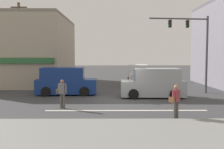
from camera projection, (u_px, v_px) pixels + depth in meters
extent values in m
plane|color=#3D3D3F|center=(123.00, 100.00, 18.04)|extent=(120.00, 120.00, 0.00)
cube|color=silver|center=(126.00, 110.00, 14.55)|extent=(9.00, 0.24, 0.01)
cube|color=gray|center=(135.00, 137.00, 9.56)|extent=(40.00, 5.00, 0.16)
cube|color=tan|center=(20.00, 52.00, 28.45)|extent=(10.47, 11.55, 6.79)
cube|color=gray|center=(19.00, 19.00, 28.18)|extent=(10.47, 11.55, 0.30)
cylinder|color=brown|center=(20.00, 47.00, 22.95)|extent=(0.22, 0.22, 7.62)
cube|color=#473828|center=(19.00, 7.00, 22.69)|extent=(1.40, 0.12, 0.10)
cylinder|color=#47474C|center=(207.00, 55.00, 21.20)|extent=(0.18, 0.18, 6.20)
cylinder|color=#47474C|center=(179.00, 19.00, 20.70)|extent=(4.78, 0.66, 0.12)
cube|color=black|center=(187.00, 24.00, 20.81)|extent=(0.23, 0.26, 0.60)
sphere|color=black|center=(186.00, 22.00, 20.79)|extent=(0.12, 0.12, 0.12)
sphere|color=black|center=(186.00, 24.00, 20.80)|extent=(0.12, 0.12, 0.12)
sphere|color=green|center=(186.00, 26.00, 20.81)|extent=(0.12, 0.12, 0.12)
cube|color=black|center=(170.00, 24.00, 20.64)|extent=(0.23, 0.26, 0.60)
sphere|color=black|center=(169.00, 21.00, 20.61)|extent=(0.12, 0.12, 0.12)
sphere|color=black|center=(169.00, 24.00, 20.63)|extent=(0.12, 0.12, 0.12)
sphere|color=green|center=(169.00, 26.00, 20.64)|extent=(0.12, 0.12, 0.12)
cube|color=#999EA3|center=(152.00, 88.00, 19.08)|extent=(4.65, 1.97, 1.10)
cube|color=#999EA3|center=(157.00, 75.00, 19.00)|extent=(3.25, 1.89, 0.90)
cube|color=#475666|center=(134.00, 75.00, 19.03)|extent=(0.11, 1.66, 0.76)
cylinder|color=black|center=(134.00, 94.00, 18.21)|extent=(0.73, 0.22, 0.72)
cylinder|color=black|center=(132.00, 91.00, 20.05)|extent=(0.73, 0.22, 0.72)
cylinder|color=black|center=(175.00, 94.00, 18.15)|extent=(0.73, 0.22, 0.72)
cylinder|color=black|center=(169.00, 91.00, 19.99)|extent=(0.73, 0.22, 0.72)
cube|color=navy|center=(67.00, 86.00, 20.41)|extent=(4.66, 2.00, 1.10)
cube|color=navy|center=(63.00, 73.00, 20.32)|extent=(3.26, 1.91, 0.90)
cube|color=#475666|center=(84.00, 73.00, 20.39)|extent=(0.12, 1.66, 0.76)
cylinder|color=black|center=(86.00, 88.00, 21.40)|extent=(0.73, 0.22, 0.72)
cylinder|color=black|center=(84.00, 91.00, 19.57)|extent=(0.73, 0.22, 0.72)
cylinder|color=black|center=(51.00, 89.00, 21.29)|extent=(0.73, 0.22, 0.72)
cylinder|color=black|center=(46.00, 92.00, 19.45)|extent=(0.73, 0.22, 0.72)
cube|color=silver|center=(138.00, 79.00, 26.63)|extent=(2.12, 4.71, 1.10)
cube|color=silver|center=(138.00, 69.00, 26.26)|extent=(2.00, 3.31, 0.90)
cube|color=#475666|center=(137.00, 68.00, 27.87)|extent=(1.66, 0.16, 0.76)
cylinder|color=black|center=(129.00, 80.00, 28.13)|extent=(0.24, 0.73, 0.72)
cylinder|color=black|center=(146.00, 80.00, 28.03)|extent=(0.24, 0.73, 0.72)
cylinder|color=black|center=(129.00, 83.00, 25.29)|extent=(0.24, 0.73, 0.72)
cylinder|color=black|center=(148.00, 83.00, 25.19)|extent=(0.24, 0.73, 0.72)
cylinder|color=#4C4742|center=(177.00, 110.00, 12.60)|extent=(0.14, 0.14, 0.86)
cylinder|color=#4C4742|center=(175.00, 111.00, 12.48)|extent=(0.14, 0.14, 0.86)
cube|color=maroon|center=(176.00, 96.00, 12.49)|extent=(0.41, 0.41, 0.58)
sphere|color=#9E7051|center=(176.00, 87.00, 12.46)|extent=(0.22, 0.22, 0.22)
cylinder|color=maroon|center=(179.00, 95.00, 12.65)|extent=(0.09, 0.09, 0.56)
cylinder|color=maroon|center=(173.00, 96.00, 12.32)|extent=(0.09, 0.09, 0.56)
cube|color=brown|center=(172.00, 100.00, 12.31)|extent=(0.28, 0.29, 0.24)
cylinder|color=#4C4742|center=(64.00, 101.00, 15.09)|extent=(0.14, 0.14, 0.86)
cylinder|color=#4C4742|center=(61.00, 101.00, 15.15)|extent=(0.14, 0.14, 0.86)
cube|color=slate|center=(62.00, 89.00, 15.07)|extent=(0.42, 0.34, 0.58)
sphere|color=brown|center=(62.00, 82.00, 15.04)|extent=(0.22, 0.22, 0.22)
cylinder|color=slate|center=(66.00, 89.00, 14.98)|extent=(0.09, 0.09, 0.56)
cylinder|color=slate|center=(59.00, 88.00, 15.16)|extent=(0.09, 0.09, 0.56)
cube|color=brown|center=(58.00, 91.00, 15.24)|extent=(0.22, 0.30, 0.24)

